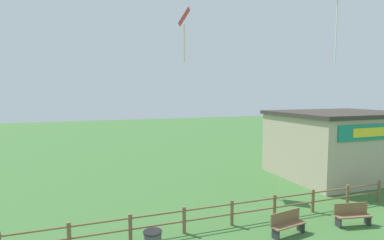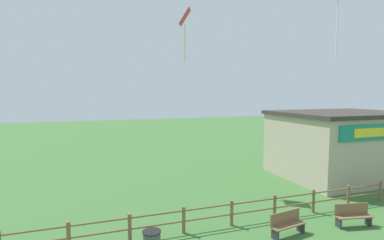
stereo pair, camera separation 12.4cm
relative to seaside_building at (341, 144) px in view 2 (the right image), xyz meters
name	(u,v)px [view 2 (the right image)]	position (x,y,z in m)	size (l,w,h in m)	color
wooden_fence	(208,215)	(-11.34, -4.49, -1.54)	(18.91, 0.14, 1.07)	brown
seaside_building	(341,144)	(0.00, 0.00, 0.00)	(8.19, 6.44, 4.27)	#B7A88E
park_bench_near_fence	(287,223)	(-8.67, -5.97, -1.68)	(1.55, 0.63, 0.91)	brown
park_bench_by_building	(353,215)	(-5.58, -6.17, -1.68)	(1.55, 0.68, 0.91)	brown
kite_red_diamond	(185,23)	(-10.19, 2.09, 7.50)	(0.92, 1.01, 3.14)	red
kite_green_diamond	(338,1)	(-5.75, -5.09, 7.17)	(0.65, 0.79, 3.55)	green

